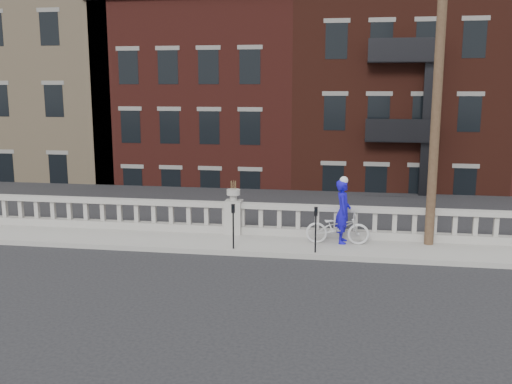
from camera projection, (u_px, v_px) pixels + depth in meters
ground at (204, 276)px, 15.07m from camera, size 120.00×120.00×0.00m
sidewalk at (228, 243)px, 17.97m from camera, size 32.00×2.20×0.15m
balustrade at (234, 219)px, 18.78m from camera, size 28.00×0.34×1.03m
planter_pedestal at (234, 213)px, 18.75m from camera, size 0.55×0.55×1.76m
lower_level at (300, 122)px, 36.86m from camera, size 80.00×44.00×20.80m
utility_pole at (438, 76)px, 16.63m from camera, size 1.60×0.28×10.00m
parking_meter_b at (233, 221)px, 16.92m from camera, size 0.10×0.09×1.36m
parking_meter_c at (316, 224)px, 16.53m from camera, size 0.10×0.09×1.36m
bicycle at (337, 228)px, 17.52m from camera, size 1.95×0.72×1.02m
cyclist at (343, 211)px, 17.56m from camera, size 0.48×0.72×1.98m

